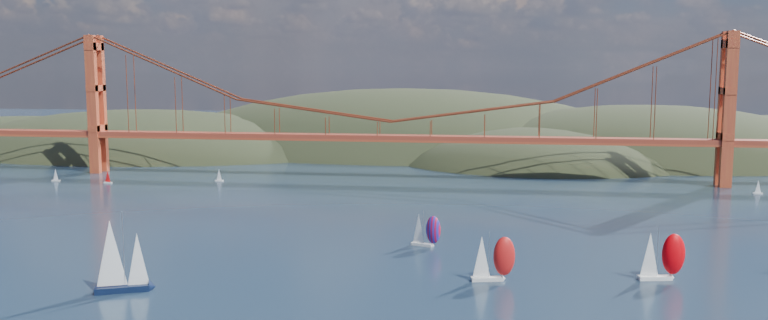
{
  "coord_description": "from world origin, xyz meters",
  "views": [
    {
      "loc": [
        39.85,
        -100.34,
        42.42
      ],
      "look_at": [
        10.81,
        90.0,
        18.48
      ],
      "focal_mm": 35.0,
      "sensor_mm": 36.0,
      "label": 1
    }
  ],
  "objects_px": {
    "racer_1": "(661,255)",
    "racer_rwb": "(426,230)",
    "sloop_navy": "(119,257)",
    "racer_0": "(492,257)"
  },
  "relations": [
    {
      "from": "sloop_navy",
      "to": "racer_0",
      "type": "bearing_deg",
      "value": -8.98
    },
    {
      "from": "sloop_navy",
      "to": "racer_rwb",
      "type": "height_order",
      "value": "sloop_navy"
    },
    {
      "from": "racer_1",
      "to": "racer_rwb",
      "type": "relative_size",
      "value": 1.25
    },
    {
      "from": "racer_rwb",
      "to": "sloop_navy",
      "type": "bearing_deg",
      "value": -120.32
    },
    {
      "from": "racer_0",
      "to": "racer_rwb",
      "type": "distance_m",
      "value": 31.34
    },
    {
      "from": "sloop_navy",
      "to": "racer_rwb",
      "type": "relative_size",
      "value": 1.82
    },
    {
      "from": "sloop_navy",
      "to": "racer_0",
      "type": "height_order",
      "value": "sloop_navy"
    },
    {
      "from": "racer_0",
      "to": "racer_1",
      "type": "xyz_separation_m",
      "value": [
        33.4,
        5.83,
        0.26
      ]
    },
    {
      "from": "racer_rwb",
      "to": "racer_0",
      "type": "bearing_deg",
      "value": -39.72
    },
    {
      "from": "sloop_navy",
      "to": "racer_1",
      "type": "xyz_separation_m",
      "value": [
        103.2,
        24.08,
        -1.79
      ]
    }
  ]
}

